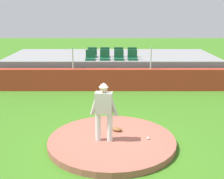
# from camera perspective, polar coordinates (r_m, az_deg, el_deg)

# --- Properties ---
(ground_plane) EXTENTS (60.00, 60.00, 0.00)m
(ground_plane) POSITION_cam_1_polar(r_m,az_deg,el_deg) (8.68, -0.01, -10.52)
(ground_plane) COLOR #3B761D
(pitchers_mound) EXTENTS (3.67, 3.67, 0.18)m
(pitchers_mound) POSITION_cam_1_polar(r_m,az_deg,el_deg) (8.64, -0.01, -9.98)
(pitchers_mound) COLOR #A05948
(pitchers_mound) RESTS_ON ground_plane
(pitcher) EXTENTS (0.80, 0.31, 1.69)m
(pitcher) POSITION_cam_1_polar(r_m,az_deg,el_deg) (8.13, -1.57, -3.51)
(pitcher) COLOR silver
(pitcher) RESTS_ON pitchers_mound
(baseball) EXTENTS (0.07, 0.07, 0.07)m
(baseball) POSITION_cam_1_polar(r_m,az_deg,el_deg) (8.59, 7.05, -9.34)
(baseball) COLOR white
(baseball) RESTS_ON pitchers_mound
(fielding_glove) EXTENTS (0.35, 0.30, 0.11)m
(fielding_glove) POSITION_cam_1_polar(r_m,az_deg,el_deg) (9.06, 1.02, -7.72)
(fielding_glove) COLOR brown
(fielding_glove) RESTS_ON pitchers_mound
(brick_barrier) EXTENTS (12.25, 0.40, 1.03)m
(brick_barrier) POSITION_cam_1_polar(r_m,az_deg,el_deg) (13.95, 0.01, 1.93)
(brick_barrier) COLOR #A73521
(brick_barrier) RESTS_ON ground_plane
(fence_post_left) EXTENTS (0.06, 0.06, 1.01)m
(fence_post_left) POSITION_cam_1_polar(r_m,az_deg,el_deg) (13.86, -7.57, 6.02)
(fence_post_left) COLOR silver
(fence_post_left) RESTS_ON brick_barrier
(fence_post_right) EXTENTS (0.06, 0.06, 1.01)m
(fence_post_right) POSITION_cam_1_polar(r_m,az_deg,el_deg) (13.86, 7.57, 6.02)
(fence_post_right) COLOR silver
(fence_post_right) RESTS_ON brick_barrier
(bleacher_platform) EXTENTS (11.22, 4.44, 1.26)m
(bleacher_platform) POSITION_cam_1_polar(r_m,az_deg,el_deg) (16.69, 0.01, 4.63)
(bleacher_platform) COLOR gray
(bleacher_platform) RESTS_ON ground_plane
(stadium_chair_0) EXTENTS (0.48, 0.44, 0.50)m
(stadium_chair_0) POSITION_cam_1_polar(r_m,az_deg,el_deg) (14.90, -4.16, 6.33)
(stadium_chair_0) COLOR #155233
(stadium_chair_0) RESTS_ON bleacher_platform
(stadium_chair_1) EXTENTS (0.48, 0.44, 0.50)m
(stadium_chair_1) POSITION_cam_1_polar(r_m,az_deg,el_deg) (14.87, -1.37, 6.34)
(stadium_chair_1) COLOR #155233
(stadium_chair_1) RESTS_ON bleacher_platform
(stadium_chair_2) EXTENTS (0.48, 0.44, 0.50)m
(stadium_chair_2) POSITION_cam_1_polar(r_m,az_deg,el_deg) (14.87, 1.38, 6.34)
(stadium_chair_2) COLOR #155233
(stadium_chair_2) RESTS_ON bleacher_platform
(stadium_chair_3) EXTENTS (0.48, 0.44, 0.50)m
(stadium_chair_3) POSITION_cam_1_polar(r_m,az_deg,el_deg) (14.93, 4.01, 6.35)
(stadium_chair_3) COLOR #155233
(stadium_chair_3) RESTS_ON bleacher_platform
(stadium_chair_4) EXTENTS (0.48, 0.44, 0.50)m
(stadium_chair_4) POSITION_cam_1_polar(r_m,az_deg,el_deg) (15.79, -3.80, 6.86)
(stadium_chair_4) COLOR #155233
(stadium_chair_4) RESTS_ON bleacher_platform
(stadium_chair_5) EXTENTS (0.48, 0.44, 0.50)m
(stadium_chair_5) POSITION_cam_1_polar(r_m,az_deg,el_deg) (15.77, -1.34, 6.88)
(stadium_chair_5) COLOR #155233
(stadium_chair_5) RESTS_ON bleacher_platform
(stadium_chair_6) EXTENTS (0.48, 0.44, 0.50)m
(stadium_chair_6) POSITION_cam_1_polar(r_m,az_deg,el_deg) (15.77, 1.34, 6.88)
(stadium_chair_6) COLOR #155233
(stadium_chair_6) RESTS_ON bleacher_platform
(stadium_chair_7) EXTENTS (0.48, 0.44, 0.50)m
(stadium_chair_7) POSITION_cam_1_polar(r_m,az_deg,el_deg) (15.78, 3.97, 6.85)
(stadium_chair_7) COLOR #155233
(stadium_chair_7) RESTS_ON bleacher_platform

